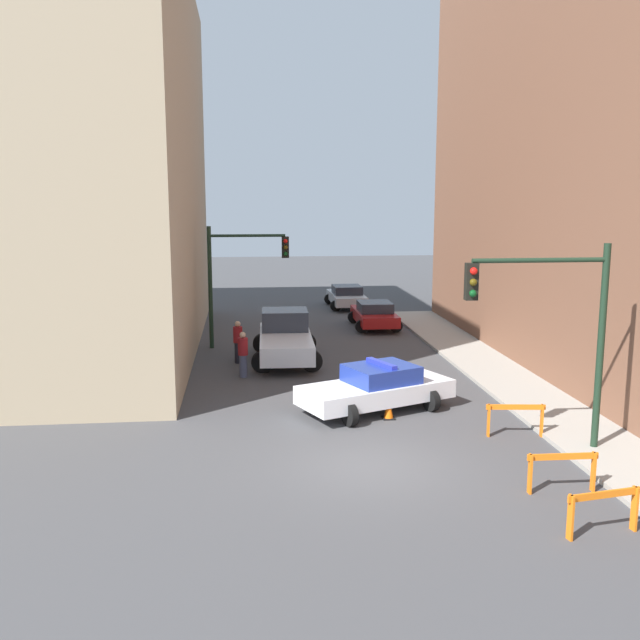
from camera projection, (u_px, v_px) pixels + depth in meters
The scene contains 15 objects.
ground_plane at pixel (370, 465), 17.36m from camera, with size 120.00×120.00×0.00m, color #424244.
sidewalk_right at pixel (611, 453), 18.00m from camera, with size 2.40×44.00×0.12m.
building_corner_left at pixel (15, 163), 28.48m from camera, with size 14.00×20.00×15.51m.
traffic_light_near at pixel (558, 316), 17.57m from camera, with size 3.64×0.35×5.20m.
traffic_light_far at pixel (236, 269), 30.14m from camera, with size 3.44×0.35×5.20m.
police_car at pixel (377, 388), 21.59m from camera, with size 5.05×3.57×1.52m.
white_truck at pixel (285, 338), 28.20m from camera, with size 2.75×5.46×1.90m.
parked_car_near at pixel (374, 314), 35.19m from camera, with size 2.31×4.32×1.31m.
parked_car_mid at pixel (347, 296), 41.51m from camera, with size 2.31×4.32×1.31m.
pedestrian_crossing at pixel (243, 354), 25.58m from camera, with size 0.46×0.46×1.66m.
pedestrian_corner at pixel (238, 341), 27.75m from camera, with size 0.50×0.50×1.66m.
barrier_front at pixel (604, 505), 13.66m from camera, with size 1.59×0.41×0.90m.
barrier_mid at pixel (562, 466), 15.64m from camera, with size 1.60×0.20×0.90m.
barrier_back at pixel (515, 415), 19.28m from camera, with size 1.59×0.34×0.90m.
traffic_cone at pixel (389, 408), 20.87m from camera, with size 0.36×0.36×0.66m.
Camera 1 is at (-2.96, -16.27, 6.48)m, focal length 40.00 mm.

